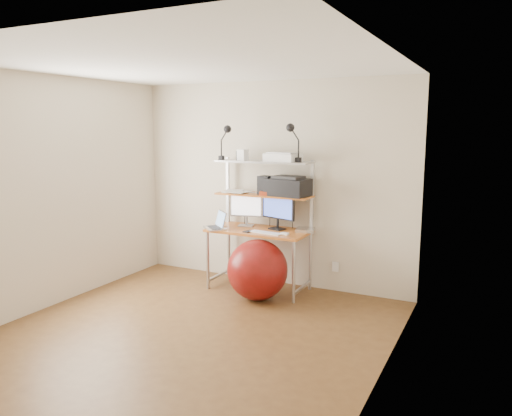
{
  "coord_description": "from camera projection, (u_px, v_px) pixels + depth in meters",
  "views": [
    {
      "loc": [
        2.56,
        -3.79,
        1.96
      ],
      "look_at": [
        0.11,
        1.15,
        1.05
      ],
      "focal_mm": 35.0,
      "sensor_mm": 36.0,
      "label": 1
    }
  ],
  "objects": [
    {
      "name": "clip_lamp_left",
      "position": [
        226.0,
        135.0,
        5.98
      ],
      "size": [
        0.17,
        0.09,
        0.42
      ],
      "color": "black",
      "rests_on": "top_shelf"
    },
    {
      "name": "phone",
      "position": [
        248.0,
        231.0,
        5.81
      ],
      "size": [
        0.1,
        0.15,
        0.01
      ],
      "primitive_type": "cube",
      "rotation": [
        0.0,
        0.0,
        -0.25
      ],
      "color": "black",
      "rests_on": "desktop"
    },
    {
      "name": "keyboard",
      "position": [
        266.0,
        233.0,
        5.73
      ],
      "size": [
        0.41,
        0.16,
        0.01
      ],
      "primitive_type": "cube",
      "rotation": [
        0.0,
        0.0,
        -0.13
      ],
      "color": "white",
      "rests_on": "desktop"
    },
    {
      "name": "scanner",
      "position": [
        283.0,
        157.0,
        5.82
      ],
      "size": [
        0.44,
        0.33,
        0.1
      ],
      "rotation": [
        0.0,
        0.0,
        -0.19
      ],
      "color": "white",
      "rests_on": "top_shelf"
    },
    {
      "name": "computer_desk",
      "position": [
        261.0,
        211.0,
        5.97
      ],
      "size": [
        1.2,
        0.6,
        1.57
      ],
      "color": "#C86C26",
      "rests_on": "ground"
    },
    {
      "name": "red_box",
      "position": [
        267.0,
        193.0,
        5.88
      ],
      "size": [
        0.19,
        0.15,
        0.05
      ],
      "primitive_type": "cube",
      "rotation": [
        0.0,
        0.0,
        0.29
      ],
      "color": "#BD3F1E",
      "rests_on": "mid_shelf"
    },
    {
      "name": "laptop",
      "position": [
        218.0,
        225.0,
        6.0
      ],
      "size": [
        0.39,
        0.39,
        0.27
      ],
      "rotation": [
        0.0,
        0.0,
        -0.74
      ],
      "color": "#BBBBC0",
      "rests_on": "desktop"
    },
    {
      "name": "mouse",
      "position": [
        285.0,
        234.0,
        5.65
      ],
      "size": [
        0.1,
        0.07,
        0.02
      ],
      "primitive_type": "cube",
      "rotation": [
        0.0,
        0.0,
        -0.15
      ],
      "color": "white",
      "rests_on": "desktop"
    },
    {
      "name": "clip_lamp_right",
      "position": [
        292.0,
        134.0,
        5.65
      ],
      "size": [
        0.17,
        0.1,
        0.44
      ],
      "color": "black",
      "rests_on": "top_shelf"
    },
    {
      "name": "monitor_silver",
      "position": [
        247.0,
        207.0,
        6.12
      ],
      "size": [
        0.4,
        0.19,
        0.45
      ],
      "rotation": [
        0.0,
        0.0,
        0.27
      ],
      "color": "#AAAAAE",
      "rests_on": "desktop"
    },
    {
      "name": "box_white",
      "position": [
        243.0,
        155.0,
        5.99
      ],
      "size": [
        0.13,
        0.12,
        0.13
      ],
      "primitive_type": "cube",
      "rotation": [
        0.0,
        0.0,
        -0.22
      ],
      "color": "white",
      "rests_on": "top_shelf"
    },
    {
      "name": "printer",
      "position": [
        288.0,
        186.0,
        5.84
      ],
      "size": [
        0.53,
        0.4,
        0.23
      ],
      "rotation": [
        0.0,
        0.0,
        -0.14
      ],
      "color": "black",
      "rests_on": "mid_shelf"
    },
    {
      "name": "box_grey",
      "position": [
        241.0,
        155.0,
        6.07
      ],
      "size": [
        0.13,
        0.13,
        0.11
      ],
      "primitive_type": "cube",
      "rotation": [
        0.0,
        0.0,
        0.23
      ],
      "color": "#2A2A2C",
      "rests_on": "top_shelf"
    },
    {
      "name": "room",
      "position": [
        190.0,
        204.0,
        4.59
      ],
      "size": [
        3.6,
        3.6,
        3.6
      ],
      "color": "brown",
      "rests_on": "ground"
    },
    {
      "name": "paper_stack",
      "position": [
        236.0,
        191.0,
        6.17
      ],
      "size": [
        0.36,
        0.36,
        0.02
      ],
      "color": "white",
      "rests_on": "mid_shelf"
    },
    {
      "name": "mac_mini",
      "position": [
        305.0,
        230.0,
        5.82
      ],
      "size": [
        0.25,
        0.25,
        0.04
      ],
      "primitive_type": "cube",
      "rotation": [
        0.0,
        0.0,
        0.24
      ],
      "color": "#BBBBC0",
      "rests_on": "desktop"
    },
    {
      "name": "monitor_black",
      "position": [
        278.0,
        209.0,
        5.93
      ],
      "size": [
        0.48,
        0.2,
        0.49
      ],
      "rotation": [
        0.0,
        0.0,
        -0.3
      ],
      "color": "black",
      "rests_on": "desktop"
    },
    {
      "name": "nas_cube",
      "position": [
        266.0,
        185.0,
        5.95
      ],
      "size": [
        0.17,
        0.17,
        0.22
      ],
      "primitive_type": "cube",
      "rotation": [
        0.0,
        0.0,
        -0.11
      ],
      "color": "black",
      "rests_on": "mid_shelf"
    },
    {
      "name": "wall_outlet",
      "position": [
        335.0,
        267.0,
        5.95
      ],
      "size": [
        0.08,
        0.01,
        0.12
      ],
      "primitive_type": "cube",
      "color": "white",
      "rests_on": "room"
    },
    {
      "name": "exercise_ball",
      "position": [
        257.0,
        270.0,
        5.66
      ],
      "size": [
        0.69,
        0.69,
        0.69
      ],
      "primitive_type": "sphere",
      "color": "maroon",
      "rests_on": "floor"
    }
  ]
}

